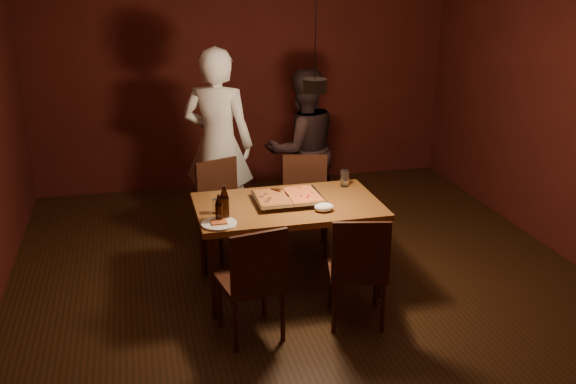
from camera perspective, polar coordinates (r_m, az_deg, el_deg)
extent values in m
plane|color=#361E0E|center=(5.40, 2.12, -9.17)|extent=(6.00, 6.00, 0.00)
plane|color=#501812|center=(7.74, -3.93, 10.77)|extent=(5.00, 0.00, 5.00)
plane|color=#501812|center=(2.36, 23.47, -13.06)|extent=(5.00, 0.00, 5.00)
cube|color=brown|center=(5.25, 0.00, -1.28)|extent=(1.50, 0.90, 0.05)
cylinder|color=#38190F|center=(4.96, -6.56, -7.49)|extent=(0.06, 0.06, 0.70)
cylinder|color=#38190F|center=(5.27, 8.11, -5.86)|extent=(0.06, 0.06, 0.70)
cylinder|color=#38190F|center=(5.62, -7.57, -4.11)|extent=(0.06, 0.06, 0.70)
cylinder|color=#38190F|center=(5.90, 5.48, -2.85)|extent=(0.06, 0.06, 0.70)
cube|color=#38190F|center=(5.93, -5.37, -1.88)|extent=(0.54, 0.54, 0.04)
cube|color=#38190F|center=(6.00, -6.34, 0.80)|extent=(0.40, 0.18, 0.45)
cube|color=#38190F|center=(6.03, 1.55, -1.44)|extent=(0.50, 0.50, 0.04)
cube|color=#38190F|center=(6.12, 1.51, 1.30)|extent=(0.42, 0.12, 0.45)
cube|color=#38190F|center=(4.69, -3.39, -7.99)|extent=(0.49, 0.49, 0.04)
cube|color=#38190F|center=(4.42, -2.57, -6.30)|extent=(0.42, 0.10, 0.45)
cube|color=#38190F|center=(4.89, 6.12, -6.86)|extent=(0.50, 0.50, 0.04)
cube|color=#38190F|center=(4.61, 6.51, -5.26)|extent=(0.42, 0.12, 0.45)
cube|color=silver|center=(5.26, 0.04, -0.65)|extent=(0.57, 0.47, 0.05)
cube|color=maroon|center=(5.22, -1.40, -0.45)|extent=(0.26, 0.40, 0.02)
cube|color=gold|center=(5.28, 1.31, -0.20)|extent=(0.27, 0.42, 0.02)
cylinder|color=black|center=(4.87, -6.13, -1.91)|extent=(0.06, 0.06, 0.14)
cone|color=black|center=(4.83, -6.18, -0.68)|extent=(0.06, 0.06, 0.08)
cylinder|color=black|center=(4.92, -5.65, -1.45)|extent=(0.07, 0.07, 0.17)
cone|color=black|center=(4.88, -5.70, 0.02)|extent=(0.07, 0.07, 0.10)
cylinder|color=silver|center=(5.06, -6.33, -1.26)|extent=(0.07, 0.07, 0.11)
cylinder|color=silver|center=(5.64, 5.06, 1.22)|extent=(0.07, 0.07, 0.15)
cylinder|color=white|center=(4.85, -6.15, -2.82)|extent=(0.27, 0.27, 0.02)
cube|color=gold|center=(4.84, -6.15, -2.67)|extent=(0.12, 0.10, 0.01)
ellipsoid|color=white|center=(5.08, 3.23, -1.36)|extent=(0.16, 0.12, 0.07)
imported|color=silver|center=(6.28, -6.22, 4.24)|extent=(0.81, 0.69, 1.88)
imported|color=black|center=(6.52, 1.30, 3.81)|extent=(0.88, 0.74, 1.63)
cylinder|color=black|center=(4.80, 2.39, 9.42)|extent=(0.18, 0.18, 0.10)
cylinder|color=black|center=(4.73, 2.49, 15.99)|extent=(0.01, 0.01, 1.00)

